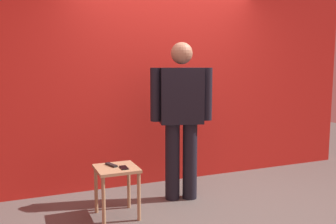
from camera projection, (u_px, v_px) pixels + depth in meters
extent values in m
plane|color=#59544F|center=(207.00, 213.00, 3.93)|extent=(12.00, 12.00, 0.00)
cube|color=red|center=(164.00, 77.00, 4.86)|extent=(5.77, 0.12, 2.79)
cylinder|color=black|center=(172.00, 162.00, 4.28)|extent=(0.20, 0.20, 0.89)
cylinder|color=black|center=(190.00, 161.00, 4.30)|extent=(0.20, 0.20, 0.89)
cube|color=black|center=(181.00, 96.00, 4.19)|extent=(0.53, 0.36, 0.63)
cube|color=silver|center=(180.00, 92.00, 4.31)|extent=(0.13, 0.05, 0.53)
cube|color=#384C99|center=(180.00, 94.00, 4.32)|extent=(0.05, 0.02, 0.48)
cylinder|color=black|center=(156.00, 95.00, 4.15)|extent=(0.15, 0.15, 0.60)
cylinder|color=black|center=(207.00, 94.00, 4.23)|extent=(0.15, 0.15, 0.60)
sphere|color=#A87A5B|center=(182.00, 53.00, 4.13)|extent=(0.25, 0.25, 0.25)
cube|color=tan|center=(116.00, 169.00, 3.77)|extent=(0.42, 0.42, 0.03)
cylinder|color=tan|center=(104.00, 202.00, 3.57)|extent=(0.04, 0.04, 0.49)
cylinder|color=tan|center=(139.00, 197.00, 3.70)|extent=(0.04, 0.04, 0.49)
cylinder|color=tan|center=(96.00, 190.00, 3.90)|extent=(0.04, 0.04, 0.49)
cylinder|color=tan|center=(129.00, 186.00, 4.03)|extent=(0.04, 0.04, 0.49)
cube|color=black|center=(124.00, 168.00, 3.73)|extent=(0.07, 0.15, 0.01)
cube|color=black|center=(111.00, 165.00, 3.81)|extent=(0.10, 0.17, 0.02)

